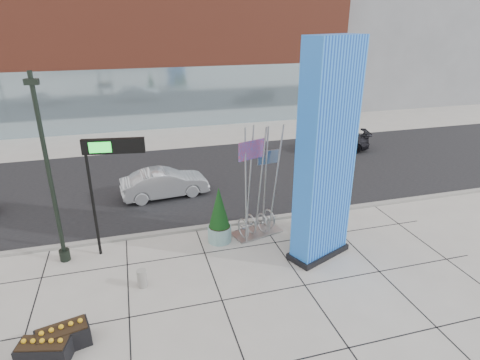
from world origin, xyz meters
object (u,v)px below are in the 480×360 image
object	(u,v)px
blue_pylon	(326,160)
concrete_bollard	(142,278)
car_silver_mid	(165,183)
overhead_street_sign	(109,156)
lamp_post	(52,191)
public_art_sculpture	(257,207)

from	to	relation	value
blue_pylon	concrete_bollard	world-z (taller)	blue_pylon
car_silver_mid	blue_pylon	bearing A→B (deg)	-150.30
overhead_street_sign	car_silver_mid	bearing A→B (deg)	73.06
lamp_post	overhead_street_sign	size ratio (longest dim) A/B	1.52
concrete_bollard	overhead_street_sign	size ratio (longest dim) A/B	0.14
public_art_sculpture	overhead_street_sign	xyz separation A→B (m)	(-5.71, 0.09, 2.80)
blue_pylon	public_art_sculpture	bearing A→B (deg)	105.45
blue_pylon	lamp_post	size ratio (longest dim) A/B	1.15
concrete_bollard	overhead_street_sign	bearing A→B (deg)	105.03
lamp_post	overhead_street_sign	distance (m)	2.39
blue_pylon	overhead_street_sign	xyz separation A→B (m)	(-7.52, 2.38, 0.08)
lamp_post	car_silver_mid	distance (m)	6.97
overhead_street_sign	car_silver_mid	distance (m)	6.32
blue_pylon	overhead_street_sign	world-z (taller)	blue_pylon
lamp_post	concrete_bollard	size ratio (longest dim) A/B	10.95
concrete_bollard	public_art_sculpture	bearing A→B (deg)	26.42
public_art_sculpture	car_silver_mid	xyz separation A→B (m)	(-3.43, 4.96, -0.53)
car_silver_mid	public_art_sculpture	bearing A→B (deg)	-151.51
overhead_street_sign	concrete_bollard	bearing A→B (deg)	-66.84
overhead_street_sign	public_art_sculpture	bearing A→B (deg)	7.21
public_art_sculpture	car_silver_mid	size ratio (longest dim) A/B	1.08
blue_pylon	public_art_sculpture	xyz separation A→B (m)	(-1.81, 2.29, -2.72)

